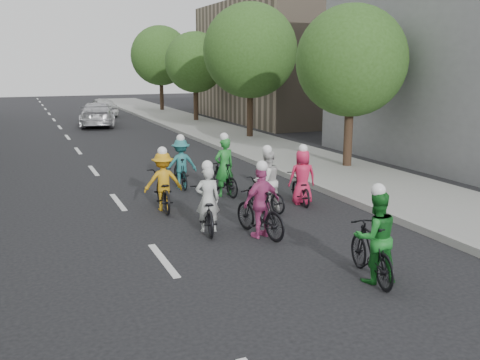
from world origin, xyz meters
TOP-DOWN VIEW (x-y plane):
  - ground at (0.00, 0.00)m, footprint 120.00×120.00m
  - sidewalk_right at (8.00, 10.00)m, footprint 4.00×80.00m
  - curb_right at (6.05, 10.00)m, footprint 0.18×80.00m
  - bldg_se at (16.00, 24.00)m, footprint 10.00×14.00m
  - tree_r_0 at (8.80, 6.60)m, footprint 4.00×4.00m
  - tree_r_1 at (8.80, 15.60)m, footprint 4.80×4.80m
  - tree_r_2 at (8.80, 24.60)m, footprint 4.00×4.00m
  - tree_r_3 at (8.80, 33.60)m, footprint 4.80×4.80m
  - cyclist_0 at (1.47, 1.53)m, footprint 1.03×1.98m
  - cyclist_1 at (3.25, -2.46)m, footprint 0.93×1.86m
  - cyclist_2 at (1.00, 3.76)m, footprint 1.07×2.01m
  - cyclist_3 at (2.45, 0.64)m, footprint 1.01×1.87m
  - cyclist_4 at (4.75, 2.87)m, footprint 0.87×1.67m
  - cyclist_5 at (3.09, 4.61)m, footprint 0.75×1.70m
  - cyclist_6 at (3.52, 2.60)m, footprint 0.90×1.74m
  - cyclist_7 at (2.19, 6.06)m, footprint 1.04×1.65m
  - follow_car_lead at (2.33, 24.77)m, footprint 2.98×5.46m
  - follow_car_trail at (3.58, 31.37)m, footprint 2.07×4.27m

SIDE VIEW (x-z plane):
  - ground at x=0.00m, z-range 0.00..0.00m
  - sidewalk_right at x=8.00m, z-range 0.00..0.15m
  - curb_right at x=6.05m, z-range 0.00..0.18m
  - cyclist_0 at x=1.47m, z-range -0.28..1.42m
  - cyclist_4 at x=4.75m, z-range -0.26..1.44m
  - cyclist_2 at x=1.00m, z-range -0.23..1.50m
  - cyclist_6 at x=3.52m, z-range -0.26..1.53m
  - cyclist_5 at x=3.09m, z-range -0.29..1.60m
  - cyclist_3 at x=2.45m, z-range -0.23..1.54m
  - cyclist_7 at x=2.19m, z-range -0.20..1.53m
  - cyclist_1 at x=3.25m, z-range -0.22..1.60m
  - follow_car_trail at x=3.58m, z-range 0.00..1.41m
  - follow_car_lead at x=2.33m, z-range 0.00..1.50m
  - tree_r_0 at x=8.80m, z-range 0.98..6.95m
  - tree_r_2 at x=8.80m, z-range 0.98..6.95m
  - bldg_se at x=16.00m, z-range 0.00..8.00m
  - tree_r_1 at x=8.80m, z-range 1.05..7.98m
  - tree_r_3 at x=8.80m, z-range 1.05..7.98m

